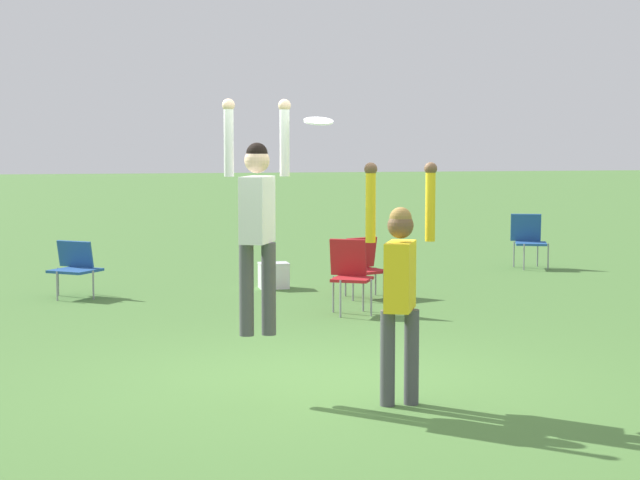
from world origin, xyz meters
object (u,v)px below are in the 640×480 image
(camping_chair_1, at_px, (529,237))
(cooler_box, at_px, (274,275))
(person_defending, at_px, (400,279))
(frisbee, at_px, (318,121))
(camping_chair_3, at_px, (75,265))
(camping_chair_0, at_px, (363,264))
(person_jumping, at_px, (257,213))
(camping_chair_2, at_px, (350,270))

(camping_chair_1, relative_size, cooler_box, 2.12)
(person_defending, distance_m, frisbee, 1.43)
(person_defending, distance_m, camping_chair_1, 9.76)
(camping_chair_3, bearing_deg, camping_chair_0, -155.61)
(person_jumping, xyz_separation_m, frisbee, (0.48, -0.17, 0.75))
(camping_chair_2, relative_size, camping_chair_3, 1.07)
(person_jumping, relative_size, camping_chair_3, 2.27)
(camping_chair_3, distance_m, cooler_box, 2.81)
(frisbee, height_order, camping_chair_1, frisbee)
(camping_chair_1, distance_m, cooler_box, 4.87)
(frisbee, xyz_separation_m, camping_chair_0, (1.80, 5.51, -1.83))
(camping_chair_0, xyz_separation_m, camping_chair_1, (3.56, 2.67, 0.06))
(cooler_box, bearing_deg, camping_chair_3, -175.19)
(cooler_box, bearing_deg, camping_chair_2, -77.08)
(frisbee, bearing_deg, person_jumping, 160.82)
(frisbee, bearing_deg, cooler_box, 83.45)
(camping_chair_1, bearing_deg, person_defending, 81.48)
(camping_chair_1, relative_size, camping_chair_3, 1.05)
(frisbee, xyz_separation_m, camping_chair_1, (5.36, 8.18, -1.77))
(person_jumping, relative_size, cooler_box, 4.59)
(frisbee, xyz_separation_m, camping_chair_2, (1.31, 4.22, -1.75))
(camping_chair_2, bearing_deg, camping_chair_3, -5.73)
(camping_chair_0, bearing_deg, person_jumping, 44.16)
(frisbee, relative_size, camping_chair_2, 0.27)
(person_defending, bearing_deg, frisbee, -94.05)
(frisbee, bearing_deg, person_defending, -28.70)
(camping_chair_0, distance_m, camping_chair_1, 4.44)
(person_defending, height_order, cooler_box, person_defending)
(camping_chair_1, relative_size, camping_chair_2, 0.98)
(person_defending, distance_m, camping_chair_0, 5.99)
(frisbee, bearing_deg, camping_chair_1, 56.78)
(camping_chair_2, bearing_deg, camping_chair_0, -83.72)
(camping_chair_0, bearing_deg, camping_chair_2, 46.35)
(camping_chair_0, height_order, camping_chair_2, camping_chair_2)
(camping_chair_2, bearing_deg, camping_chair_1, -108.48)
(person_defending, height_order, frisbee, frisbee)
(camping_chair_0, height_order, cooler_box, camping_chair_0)
(camping_chair_0, distance_m, cooler_box, 1.54)
(person_jumping, relative_size, frisbee, 8.01)
(camping_chair_3, height_order, cooler_box, camping_chair_3)
(person_jumping, xyz_separation_m, cooler_box, (1.24, 6.45, -1.35))
(person_jumping, height_order, camping_chair_0, person_jumping)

